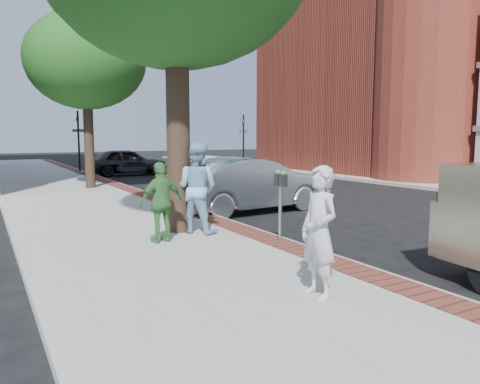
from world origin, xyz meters
TOP-DOWN VIEW (x-y plane):
  - ground at (0.00, 0.00)m, footprint 120.00×120.00m
  - sidewalk at (-1.50, 8.00)m, footprint 5.00×60.00m
  - brick_strip at (0.70, 8.00)m, footprint 0.60×60.00m
  - curb at (1.05, 8.00)m, footprint 0.10×60.00m
  - sidewalk_far at (14.50, 8.00)m, footprint 5.00×60.00m
  - church at (20.98, 13.13)m, footprint 19.00×16.00m
  - signal_near at (0.90, 22.00)m, footprint 0.70×0.15m
  - signal_far at (12.50, 22.00)m, footprint 0.70×0.15m
  - tree_far at (-0.50, 12.00)m, footprint 4.80×4.80m
  - parking_meter at (0.74, -0.18)m, footprint 0.12×0.32m
  - person_gray at (-0.62, -3.10)m, footprint 0.45×0.66m
  - person_officer at (-0.33, 1.53)m, footprint 1.20×1.24m
  - person_green at (-1.33, 1.03)m, footprint 1.01×0.53m
  - sedan_silver at (2.67, 4.25)m, footprint 5.11×2.11m
  - bg_car at (2.98, 19.01)m, footprint 4.64×1.97m

SIDE VIEW (x-z plane):
  - ground at x=0.00m, z-range 0.00..0.00m
  - sidewalk at x=-1.50m, z-range 0.00..0.15m
  - curb at x=1.05m, z-range 0.00..0.15m
  - sidewalk_far at x=14.50m, z-range 0.00..0.15m
  - brick_strip at x=0.70m, z-range 0.15..0.16m
  - bg_car at x=2.98m, z-range 0.00..1.57m
  - sedan_silver at x=2.67m, z-range 0.00..1.65m
  - person_green at x=-1.33m, z-range 0.15..1.78m
  - person_gray at x=-0.62m, z-range 0.15..1.92m
  - person_officer at x=-0.33m, z-range 0.15..2.16m
  - parking_meter at x=0.74m, z-range 0.47..1.94m
  - signal_near at x=0.90m, z-range 0.35..4.15m
  - signal_far at x=12.50m, z-range 0.35..4.15m
  - tree_far at x=-0.50m, z-range 1.73..8.87m
  - church at x=20.98m, z-range -2.94..17.46m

